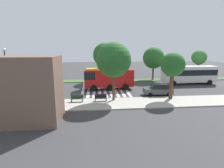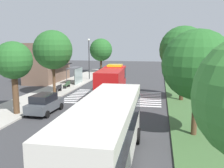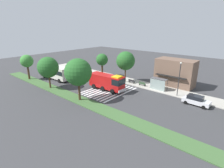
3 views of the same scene
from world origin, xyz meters
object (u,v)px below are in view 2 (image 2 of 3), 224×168
parked_car_west (45,103)px  street_lamp (89,56)px  fire_truck (112,81)px  sidewalk_tree_center (101,50)px  bus_stop_shelter (77,72)px  bench_west_of_shelter (58,88)px  sidewalk_tree_west (53,50)px  parked_car_mid (105,72)px  median_tree_west (197,65)px  sidewalk_tree_far_west (13,61)px  median_tree_center (183,50)px  transit_bus (106,130)px  bench_near_shelter (67,85)px

parked_car_west → street_lamp: (20.44, 1.80, 3.25)m
fire_truck → sidewalk_tree_center: bearing=13.7°
bus_stop_shelter → bench_west_of_shelter: bearing=179.8°
parked_car_west → bus_stop_shelter: bearing=10.9°
street_lamp → sidewalk_tree_west: size_ratio=0.90×
sidewalk_tree_west → parked_car_mid: bearing=-7.1°
parked_car_west → median_tree_west: 13.48m
bench_west_of_shelter → median_tree_west: size_ratio=0.23×
sidewalk_tree_far_west → bus_stop_shelter: bearing=0.9°
fire_truck → parked_car_mid: bearing=12.5°
parked_car_west → median_tree_center: (7.23, -12.46, 4.65)m
street_lamp → transit_bus: bearing=-162.2°
parked_car_west → bus_stop_shelter: bus_stop_shelter is taller
parked_car_mid → sidewalk_tree_west: (-17.56, 2.20, 4.59)m
fire_truck → median_tree_center: size_ratio=1.08×
transit_bus → sidewalk_tree_west: bearing=-149.2°
parked_car_mid → sidewalk_tree_west: size_ratio=0.61×
bus_stop_shelter → sidewalk_tree_west: 9.51m
transit_bus → street_lamp: size_ratio=1.52×
bench_west_of_shelter → median_tree_west: (-12.01, -14.96, 4.27)m
parked_car_mid → sidewalk_tree_west: sidewalk_tree_west is taller
sidewalk_tree_center → bus_stop_shelter: bearing=178.9°
bus_stop_shelter → median_tree_west: bearing=-142.0°
sidewalk_tree_west → bench_west_of_shelter: bearing=9.9°
sidewalk_tree_west → median_tree_west: size_ratio=1.08×
sidewalk_tree_far_west → median_tree_west: size_ratio=0.89×
street_lamp → sidewalk_tree_far_west: bearing=178.9°
bench_near_shelter → street_lamp: street_lamp is taller
transit_bus → bench_near_shelter: transit_bus is taller
sidewalk_tree_center → median_tree_center: median_tree_center is taller
fire_truck → sidewalk_tree_far_west: sidewalk_tree_far_west is taller
transit_bus → bench_west_of_shelter: size_ratio=6.52×
parked_car_west → sidewalk_tree_west: (6.99, 2.20, 4.58)m
transit_bus → sidewalk_tree_center: sidewalk_tree_center is taller
parked_car_mid → sidewalk_tree_center: sidewalk_tree_center is taller
parked_car_mid → bus_stop_shelter: bus_stop_shelter is taller
sidewalk_tree_far_west → median_tree_center: size_ratio=0.79×
bus_stop_shelter → bench_west_of_shelter: size_ratio=2.19×
bench_west_of_shelter → transit_bus: bearing=-150.1°
bench_west_of_shelter → parked_car_mid: bearing=-9.0°
parked_car_west → bench_west_of_shelter: size_ratio=2.67×
parked_car_mid → median_tree_center: median_tree_center is taller
sidewalk_tree_far_west → median_tree_west: 14.84m
bench_west_of_shelter → sidewalk_tree_west: sidewalk_tree_west is taller
sidewalk_tree_far_west → sidewalk_tree_center: sidewalk_tree_center is taller
parked_car_west → sidewalk_tree_center: bearing=6.1°
sidewalk_tree_far_west → bench_near_shelter: bearing=1.4°
street_lamp → sidewalk_tree_far_west: 21.42m
sidewalk_tree_west → transit_bus: bearing=-148.3°
fire_truck → parked_car_mid: size_ratio=1.85×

